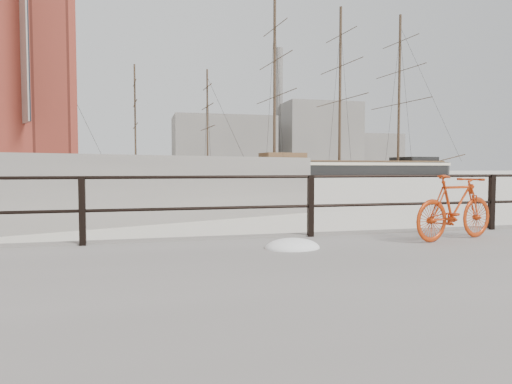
{
  "coord_description": "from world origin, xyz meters",
  "views": [
    {
      "loc": [
        -6.17,
        -7.1,
        1.47
      ],
      "look_at": [
        -4.0,
        1.5,
        1.0
      ],
      "focal_mm": 32.0,
      "sensor_mm": 36.0,
      "label": 1
    }
  ],
  "objects": [
    {
      "name": "industrial_mid",
      "position": [
        55.0,
        145.0,
        12.0
      ],
      "size": [
        26.0,
        20.0,
        24.0
      ],
      "primitive_type": "cube",
      "color": "gray",
      "rests_on": "ground"
    },
    {
      "name": "schooner_left",
      "position": [
        -22.14,
        72.36,
        0.0
      ],
      "size": [
        23.52,
        15.87,
        16.66
      ],
      "primitive_type": null,
      "rotation": [
        0.0,
        0.0,
        0.31
      ],
      "color": "beige",
      "rests_on": "ground"
    },
    {
      "name": "ground",
      "position": [
        0.0,
        0.0,
        0.0
      ],
      "size": [
        400.0,
        400.0,
        0.0
      ],
      "primitive_type": "plane",
      "color": "white",
      "rests_on": "ground"
    },
    {
      "name": "smokestack",
      "position": [
        42.0,
        150.0,
        22.0
      ],
      "size": [
        2.8,
        2.8,
        44.0
      ],
      "primitive_type": "cylinder",
      "color": "gray",
      "rests_on": "ground"
    },
    {
      "name": "schooner_mid",
      "position": [
        -0.21,
        82.11,
        0.0
      ],
      "size": [
        31.09,
        14.91,
        21.65
      ],
      "primitive_type": null,
      "rotation": [
        0.0,
        0.0,
        0.07
      ],
      "color": "silver",
      "rests_on": "ground"
    },
    {
      "name": "guardrail",
      "position": [
        0.0,
        -0.15,
        0.85
      ],
      "size": [
        28.0,
        0.1,
        1.0
      ],
      "primitive_type": null,
      "color": "black",
      "rests_on": "promenade"
    },
    {
      "name": "bicycle",
      "position": [
        -1.46,
        -1.03,
        0.86
      ],
      "size": [
        1.69,
        0.66,
        1.02
      ],
      "primitive_type": "imported",
      "rotation": [
        0.0,
        0.0,
        0.25
      ],
      "color": "#B0320B",
      "rests_on": "promenade"
    },
    {
      "name": "industrial_east",
      "position": [
        78.0,
        150.0,
        7.0
      ],
      "size": [
        20.0,
        16.0,
        14.0
      ],
      "primitive_type": "cube",
      "color": "gray",
      "rests_on": "ground"
    },
    {
      "name": "industrial_west",
      "position": [
        20.0,
        140.0,
        9.0
      ],
      "size": [
        32.0,
        18.0,
        18.0
      ],
      "primitive_type": "cube",
      "color": "gray",
      "rests_on": "ground"
    },
    {
      "name": "barque_black",
      "position": [
        35.2,
        83.5,
        0.0
      ],
      "size": [
        67.64,
        27.39,
        36.91
      ],
      "primitive_type": null,
      "rotation": [
        0.0,
        0.0,
        0.09
      ],
      "color": "black",
      "rests_on": "ground"
    }
  ]
}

